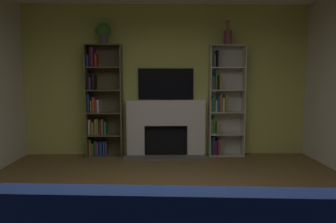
# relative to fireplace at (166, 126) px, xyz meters

# --- Properties ---
(wall_back_accent) EXTENTS (5.44, 0.06, 2.82)m
(wall_back_accent) POSITION_rel_fireplace_xyz_m (0.00, 0.15, 0.85)
(wall_back_accent) COLOR #C1C65D
(wall_back_accent) RESTS_ON ground_plane
(fireplace) EXTENTS (1.56, 0.53, 1.05)m
(fireplace) POSITION_rel_fireplace_xyz_m (0.00, 0.00, 0.00)
(fireplace) COLOR silver
(fireplace) RESTS_ON ground_plane
(tv) EXTENTS (1.03, 0.06, 0.58)m
(tv) POSITION_rel_fireplace_xyz_m (0.00, 0.09, 0.79)
(tv) COLOR black
(tv) RESTS_ON fireplace
(bookshelf_left) EXTENTS (0.65, 0.34, 2.06)m
(bookshelf_left) POSITION_rel_fireplace_xyz_m (-1.21, -0.01, 0.40)
(bookshelf_left) COLOR brown
(bookshelf_left) RESTS_ON ground_plane
(bookshelf_right) EXTENTS (0.65, 0.28, 2.06)m
(bookshelf_right) POSITION_rel_fireplace_xyz_m (1.06, 0.02, 0.42)
(bookshelf_right) COLOR beige
(bookshelf_right) RESTS_ON ground_plane
(potted_plant) EXTENTS (0.27, 0.27, 0.39)m
(potted_plant) POSITION_rel_fireplace_xyz_m (-1.13, -0.03, 1.73)
(potted_plant) COLOR #56505E
(potted_plant) RESTS_ON bookshelf_left
(vase_with_flowers) EXTENTS (0.15, 0.15, 0.45)m
(vase_with_flowers) POSITION_rel_fireplace_xyz_m (1.13, -0.03, 1.65)
(vase_with_flowers) COLOR brown
(vase_with_flowers) RESTS_ON bookshelf_right
(coffee_table) EXTENTS (0.95, 0.45, 0.43)m
(coffee_table) POSITION_rel_fireplace_xyz_m (-0.05, -3.58, -0.18)
(coffee_table) COLOR brown
(coffee_table) RESTS_ON ground_plane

